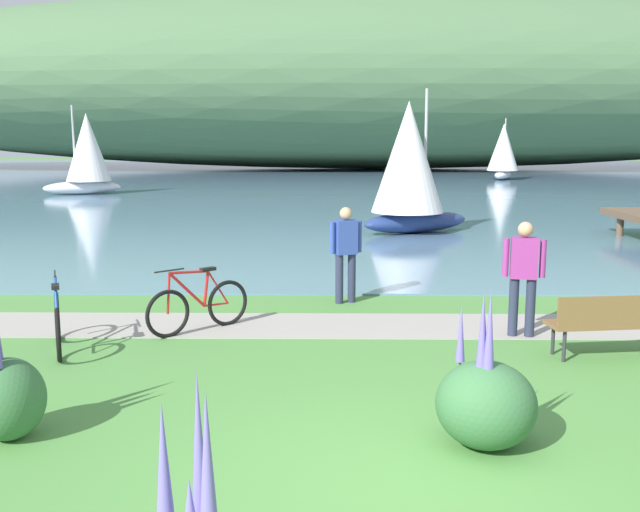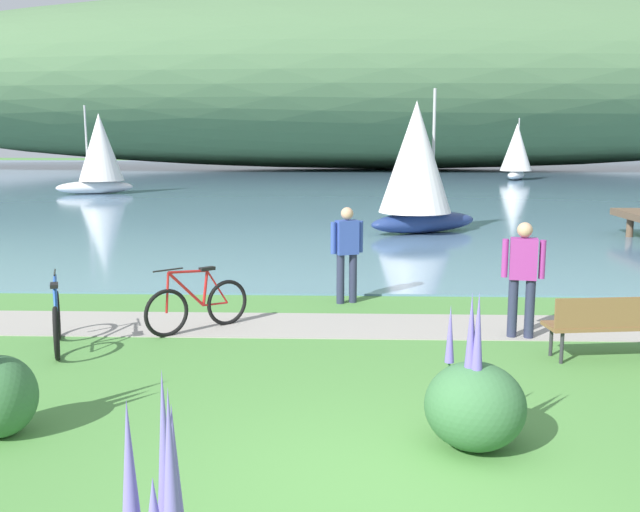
{
  "view_description": "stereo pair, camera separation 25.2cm",
  "coord_description": "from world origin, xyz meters",
  "px_view_note": "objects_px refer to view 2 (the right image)",
  "views": [
    {
      "loc": [
        -0.56,
        -5.5,
        2.9
      ],
      "look_at": [
        -0.71,
        5.9,
        1.0
      ],
      "focal_mm": 39.78,
      "sensor_mm": 36.0,
      "label": 1
    },
    {
      "loc": [
        -0.31,
        -5.49,
        2.9
      ],
      "look_at": [
        -0.71,
        5.9,
        1.0
      ],
      "focal_mm": 39.78,
      "sensor_mm": 36.0,
      "label": 2
    }
  ],
  "objects_px": {
    "park_bench_near_camera": "(616,321)",
    "bicycle_beside_path": "(57,321)",
    "person_at_shoreline": "(347,249)",
    "sailboat_nearest_to_shore": "(517,151)",
    "person_on_the_grass": "(523,272)",
    "sailboat_toward_hillside": "(99,153)",
    "sailboat_mid_bay": "(417,166)",
    "bicycle_leaning_near_bench": "(197,305)"
  },
  "relations": [
    {
      "from": "park_bench_near_camera",
      "to": "bicycle_beside_path",
      "type": "distance_m",
      "value": 7.56
    },
    {
      "from": "bicycle_beside_path",
      "to": "person_at_shoreline",
      "type": "relative_size",
      "value": 0.98
    },
    {
      "from": "park_bench_near_camera",
      "to": "bicycle_beside_path",
      "type": "bearing_deg",
      "value": 178.3
    },
    {
      "from": "park_bench_near_camera",
      "to": "sailboat_nearest_to_shore",
      "type": "distance_m",
      "value": 41.65
    },
    {
      "from": "person_at_shoreline",
      "to": "person_on_the_grass",
      "type": "height_order",
      "value": "same"
    },
    {
      "from": "bicycle_beside_path",
      "to": "sailboat_toward_hillside",
      "type": "relative_size",
      "value": 0.37
    },
    {
      "from": "sailboat_nearest_to_shore",
      "to": "person_on_the_grass",
      "type": "bearing_deg",
      "value": -103.13
    },
    {
      "from": "person_on_the_grass",
      "to": "sailboat_nearest_to_shore",
      "type": "height_order",
      "value": "sailboat_nearest_to_shore"
    },
    {
      "from": "park_bench_near_camera",
      "to": "sailboat_mid_bay",
      "type": "xyz_separation_m",
      "value": [
        -1.42,
        12.34,
        1.56
      ]
    },
    {
      "from": "sailboat_nearest_to_shore",
      "to": "sailboat_mid_bay",
      "type": "height_order",
      "value": "sailboat_mid_bay"
    },
    {
      "from": "person_at_shoreline",
      "to": "sailboat_mid_bay",
      "type": "height_order",
      "value": "sailboat_mid_bay"
    },
    {
      "from": "bicycle_beside_path",
      "to": "park_bench_near_camera",
      "type": "bearing_deg",
      "value": -1.7
    },
    {
      "from": "sailboat_nearest_to_shore",
      "to": "sailboat_mid_bay",
      "type": "bearing_deg",
      "value": -108.84
    },
    {
      "from": "bicycle_beside_path",
      "to": "sailboat_mid_bay",
      "type": "bearing_deg",
      "value": 63.12
    },
    {
      "from": "bicycle_beside_path",
      "to": "person_at_shoreline",
      "type": "xyz_separation_m",
      "value": [
        4.02,
        2.94,
        0.58
      ]
    },
    {
      "from": "person_at_shoreline",
      "to": "sailboat_mid_bay",
      "type": "relative_size",
      "value": 0.39
    },
    {
      "from": "bicycle_beside_path",
      "to": "person_on_the_grass",
      "type": "xyz_separation_m",
      "value": [
        6.57,
        0.78,
        0.58
      ]
    },
    {
      "from": "park_bench_near_camera",
      "to": "bicycle_leaning_near_bench",
      "type": "height_order",
      "value": "bicycle_leaning_near_bench"
    },
    {
      "from": "person_on_the_grass",
      "to": "sailboat_nearest_to_shore",
      "type": "distance_m",
      "value": 40.86
    },
    {
      "from": "person_on_the_grass",
      "to": "sailboat_toward_hillside",
      "type": "bearing_deg",
      "value": 120.09
    },
    {
      "from": "park_bench_near_camera",
      "to": "sailboat_nearest_to_shore",
      "type": "relative_size",
      "value": 0.44
    },
    {
      "from": "sailboat_mid_bay",
      "to": "person_on_the_grass",
      "type": "bearing_deg",
      "value": -87.85
    },
    {
      "from": "person_at_shoreline",
      "to": "sailboat_toward_hillside",
      "type": "distance_m",
      "value": 27.48
    },
    {
      "from": "person_on_the_grass",
      "to": "sailboat_mid_bay",
      "type": "relative_size",
      "value": 0.39
    },
    {
      "from": "bicycle_beside_path",
      "to": "sailboat_toward_hillside",
      "type": "height_order",
      "value": "sailboat_toward_hillside"
    },
    {
      "from": "bicycle_beside_path",
      "to": "sailboat_nearest_to_shore",
      "type": "bearing_deg",
      "value": 68.66
    },
    {
      "from": "person_at_shoreline",
      "to": "sailboat_mid_bay",
      "type": "distance_m",
      "value": 9.48
    },
    {
      "from": "sailboat_nearest_to_shore",
      "to": "sailboat_toward_hillside",
      "type": "distance_m",
      "value": 27.98
    },
    {
      "from": "bicycle_beside_path",
      "to": "sailboat_nearest_to_shore",
      "type": "distance_m",
      "value": 43.58
    },
    {
      "from": "bicycle_leaning_near_bench",
      "to": "sailboat_mid_bay",
      "type": "bearing_deg",
      "value": 68.47
    },
    {
      "from": "person_at_shoreline",
      "to": "sailboat_toward_hillside",
      "type": "bearing_deg",
      "value": 117.75
    },
    {
      "from": "bicycle_beside_path",
      "to": "sailboat_mid_bay",
      "type": "distance_m",
      "value": 13.69
    },
    {
      "from": "bicycle_beside_path",
      "to": "sailboat_toward_hillside",
      "type": "bearing_deg",
      "value": 107.83
    },
    {
      "from": "sailboat_mid_bay",
      "to": "bicycle_beside_path",
      "type": "bearing_deg",
      "value": -116.88
    },
    {
      "from": "bicycle_leaning_near_bench",
      "to": "sailboat_nearest_to_shore",
      "type": "height_order",
      "value": "sailboat_nearest_to_shore"
    },
    {
      "from": "person_at_shoreline",
      "to": "park_bench_near_camera",
      "type": "bearing_deg",
      "value": -41.84
    },
    {
      "from": "park_bench_near_camera",
      "to": "sailboat_toward_hillside",
      "type": "xyz_separation_m",
      "value": [
        -16.32,
        27.46,
        1.65
      ]
    },
    {
      "from": "bicycle_leaning_near_bench",
      "to": "sailboat_nearest_to_shore",
      "type": "distance_m",
      "value": 42.03
    },
    {
      "from": "person_on_the_grass",
      "to": "sailboat_nearest_to_shore",
      "type": "bearing_deg",
      "value": 76.87
    },
    {
      "from": "person_on_the_grass",
      "to": "sailboat_nearest_to_shore",
      "type": "relative_size",
      "value": 0.4
    },
    {
      "from": "park_bench_near_camera",
      "to": "person_at_shoreline",
      "type": "distance_m",
      "value": 4.77
    },
    {
      "from": "sailboat_mid_bay",
      "to": "park_bench_near_camera",
      "type": "bearing_deg",
      "value": -83.45
    }
  ]
}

